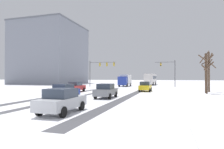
% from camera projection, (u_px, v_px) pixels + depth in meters
% --- Properties ---
extents(ground_plane, '(300.00, 300.00, 0.00)m').
position_uv_depth(ground_plane, '(4.00, 119.00, 10.65)').
color(ground_plane, white).
extents(wheel_track_left_lane, '(0.85, 33.30, 0.01)m').
position_uv_depth(wheel_track_left_lane, '(87.00, 95.00, 25.64)').
color(wheel_track_left_lane, '#4C4C51').
rests_on(wheel_track_left_lane, ground).
extents(wheel_track_right_lane, '(1.07, 33.30, 0.01)m').
position_uv_depth(wheel_track_right_lane, '(68.00, 94.00, 26.48)').
color(wheel_track_right_lane, '#4C4C51').
rests_on(wheel_track_right_lane, ground).
extents(wheel_track_center, '(1.14, 33.30, 0.01)m').
position_uv_depth(wheel_track_center, '(130.00, 96.00, 23.99)').
color(wheel_track_center, '#4C4C51').
rests_on(wheel_track_center, ground).
extents(sidewalk_kerb_right, '(4.00, 33.30, 0.12)m').
position_uv_depth(sidewalk_kerb_right, '(197.00, 99.00, 20.36)').
color(sidewalk_kerb_right, white).
rests_on(sidewalk_kerb_right, ground).
extents(traffic_signal_far_left, '(6.71, 0.67, 6.50)m').
position_uv_depth(traffic_signal_far_left, '(100.00, 67.00, 47.82)').
color(traffic_signal_far_left, '#47474C').
rests_on(traffic_signal_far_left, ground).
extents(traffic_signal_far_right, '(4.86, 0.38, 6.50)m').
position_uv_depth(traffic_signal_far_right, '(169.00, 69.00, 46.76)').
color(traffic_signal_far_right, '#47474C').
rests_on(traffic_signal_far_right, ground).
extents(car_yellow_cab_lead, '(1.86, 4.11, 1.62)m').
position_uv_depth(car_yellow_cab_lead, '(145.00, 86.00, 31.73)').
color(car_yellow_cab_lead, yellow).
rests_on(car_yellow_cab_lead, ground).
extents(car_red_second, '(1.87, 4.12, 1.62)m').
position_uv_depth(car_red_second, '(76.00, 87.00, 30.72)').
color(car_red_second, red).
rests_on(car_red_second, ground).
extents(car_grey_third, '(1.87, 4.12, 1.62)m').
position_uv_depth(car_grey_third, '(106.00, 91.00, 21.67)').
color(car_grey_third, slate).
rests_on(car_grey_third, ground).
extents(car_blue_fourth, '(1.93, 4.15, 1.62)m').
position_uv_depth(car_blue_fourth, '(64.00, 91.00, 20.74)').
color(car_blue_fourth, '#233899').
rests_on(car_blue_fourth, ground).
extents(car_silver_fifth, '(1.88, 4.12, 1.62)m').
position_uv_depth(car_silver_fifth, '(62.00, 101.00, 12.52)').
color(car_silver_fifth, '#B7BABF').
rests_on(car_silver_fifth, ground).
extents(bus_oncoming, '(2.96, 11.08, 3.38)m').
position_uv_depth(bus_oncoming, '(151.00, 78.00, 58.66)').
color(bus_oncoming, silver).
rests_on(bus_oncoming, ground).
extents(box_truck_delivery, '(2.37, 7.42, 3.02)m').
position_uv_depth(box_truck_delivery, '(125.00, 80.00, 49.89)').
color(box_truck_delivery, '#233899').
rests_on(box_truck_delivery, ground).
extents(bare_tree_sidewalk_mid, '(2.15, 2.15, 5.80)m').
position_uv_depth(bare_tree_sidewalk_mid, '(206.00, 71.00, 27.37)').
color(bare_tree_sidewalk_mid, '#4C3828').
rests_on(bare_tree_sidewalk_mid, ground).
extents(bare_tree_sidewalk_far, '(1.58, 1.86, 6.69)m').
position_uv_depth(bare_tree_sidewalk_far, '(209.00, 71.00, 30.21)').
color(bare_tree_sidewalk_far, brown).
rests_on(bare_tree_sidewalk_far, ground).
extents(office_building_far_left_block, '(20.82, 22.13, 21.69)m').
position_uv_depth(office_building_far_left_block, '(51.00, 54.00, 70.56)').
color(office_building_far_left_block, gray).
rests_on(office_building_far_left_block, ground).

